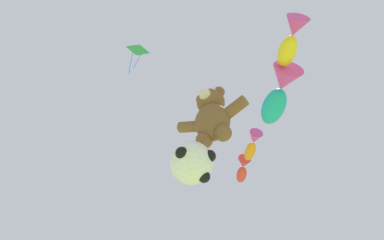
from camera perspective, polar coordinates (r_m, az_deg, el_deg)
teddy_bear_kite at (r=7.66m, az=3.77°, el=0.88°), size 1.99×0.88×2.02m
soccer_ball_kite at (r=6.49m, az=0.04°, el=-8.14°), size 1.04×1.03×0.95m
fish_kite_goldfin at (r=10.39m, az=18.36°, el=14.36°), size 1.50×1.77×0.73m
fish_kite_teal at (r=11.30m, az=16.20°, el=4.89°), size 2.24×2.55×1.07m
fish_kite_tangerine at (r=12.65m, az=11.41°, el=-4.65°), size 1.33×1.59×0.55m
fish_kite_crimson at (r=14.69m, az=9.62°, el=-9.16°), size 1.33×1.74×0.61m
diamond_kite at (r=12.62m, az=-10.39°, el=12.62°), size 0.70×0.72×2.22m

